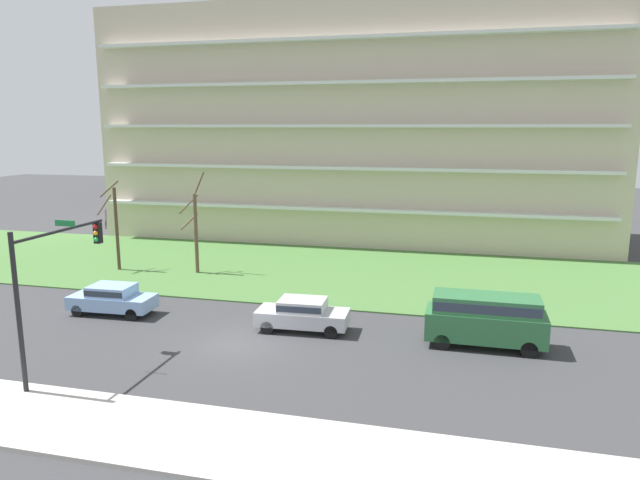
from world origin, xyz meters
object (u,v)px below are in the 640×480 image
Objects in this scene: van_green_near_left at (486,317)px; sedan_blue_center_right at (112,298)px; tree_far_left at (115,226)px; sedan_silver_center_left at (303,313)px; traffic_signal_mast at (51,273)px; tree_left at (195,229)px.

sedan_blue_center_right is (-18.83, 0.00, -0.52)m from van_green_near_left.
sedan_blue_center_right is (5.22, -8.47, -2.25)m from tree_far_left.
sedan_silver_center_left is (15.59, -8.47, -2.25)m from tree_far_left.
van_green_near_left is 18.19m from traffic_signal_mast.
van_green_near_left is 1.16× the size of sedan_silver_center_left.
tree_left is at bearing -94.78° from sedan_blue_center_right.
tree_left reaches higher than van_green_near_left.
tree_far_left reaches higher than van_green_near_left.
tree_far_left is at bearing 115.79° from traffic_signal_mast.
sedan_blue_center_right is at bearing 108.19° from traffic_signal_mast.
traffic_signal_mast is (2.39, -7.28, 3.30)m from sedan_blue_center_right.
tree_left is 1.52× the size of sedan_blue_center_right.
tree_far_left is at bearing -173.86° from tree_left.
tree_far_left is 1.36× the size of sedan_blue_center_right.
traffic_signal_mast is (-7.97, -7.28, 3.30)m from sedan_silver_center_left.
tree_left is 1.52× the size of sedan_silver_center_left.
van_green_near_left is at bearing 23.89° from traffic_signal_mast.
tree_left is 9.34m from sedan_blue_center_right.
tree_left is at bearing -45.02° from sedan_silver_center_left.
sedan_silver_center_left is at bearing -42.35° from tree_left.
tree_far_left is 1.00× the size of traffic_signal_mast.
tree_far_left reaches higher than sedan_silver_center_left.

